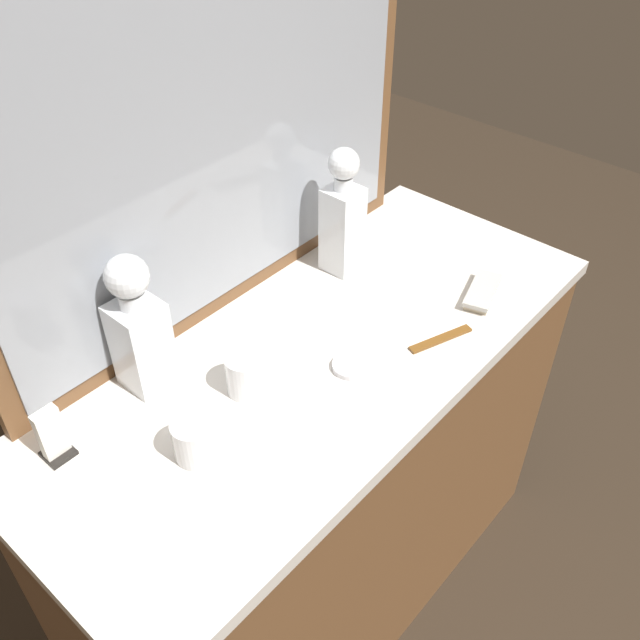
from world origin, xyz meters
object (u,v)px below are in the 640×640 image
(crystal_tumbler_far_right, at_px, (195,441))
(silver_brush_left, at_px, (482,292))
(porcelain_dish, at_px, (350,366))
(napkin_holder, at_px, (52,437))
(tortoiseshell_comb, at_px, (441,339))
(crystal_decanter_far_left, at_px, (140,335))
(crystal_decanter_far_right, at_px, (343,222))
(crystal_tumbler_right, at_px, (246,375))

(crystal_tumbler_far_right, xyz_separation_m, silver_brush_left, (0.72, -0.14, -0.02))
(porcelain_dish, xyz_separation_m, napkin_holder, (-0.51, 0.25, 0.04))
(crystal_tumbler_far_right, relative_size, tortoiseshell_comb, 0.54)
(crystal_decanter_far_left, bearing_deg, crystal_decanter_far_right, -4.23)
(crystal_decanter_far_right, distance_m, crystal_tumbler_right, 0.46)
(crystal_decanter_far_right, height_order, silver_brush_left, crystal_decanter_far_right)
(crystal_tumbler_far_right, xyz_separation_m, tortoiseshell_comb, (0.54, -0.15, -0.03))
(crystal_tumbler_right, distance_m, napkin_holder, 0.36)
(tortoiseshell_comb, bearing_deg, crystal_tumbler_right, 151.31)
(silver_brush_left, distance_m, porcelain_dish, 0.38)
(crystal_decanter_far_right, xyz_separation_m, crystal_tumbler_right, (-0.43, -0.12, -0.09))
(crystal_decanter_far_left, height_order, napkin_holder, crystal_decanter_far_left)
(tortoiseshell_comb, distance_m, napkin_holder, 0.77)
(crystal_tumbler_far_right, relative_size, crystal_tumbler_right, 0.95)
(crystal_decanter_far_left, bearing_deg, porcelain_dish, -44.05)
(crystal_tumbler_far_right, bearing_deg, porcelain_dish, -10.81)
(crystal_decanter_far_left, distance_m, porcelain_dish, 0.41)
(crystal_decanter_far_right, xyz_separation_m, porcelain_dish, (-0.25, -0.24, -0.12))
(crystal_decanter_far_left, distance_m, crystal_tumbler_right, 0.21)
(crystal_decanter_far_right, bearing_deg, napkin_holder, 179.06)
(porcelain_dish, bearing_deg, crystal_tumbler_far_right, 169.19)
(crystal_decanter_far_right, height_order, crystal_decanter_far_left, crystal_decanter_far_right)
(crystal_decanter_far_right, bearing_deg, porcelain_dish, -137.18)
(crystal_decanter_far_left, height_order, crystal_tumbler_right, crystal_decanter_far_left)
(napkin_holder, bearing_deg, silver_brush_left, -20.16)
(crystal_tumbler_far_right, xyz_separation_m, napkin_holder, (-0.16, 0.18, 0.01))
(crystal_decanter_far_right, relative_size, porcelain_dish, 4.01)
(silver_brush_left, relative_size, porcelain_dish, 1.97)
(silver_brush_left, bearing_deg, tortoiseshell_comb, -176.15)
(crystal_decanter_far_left, xyz_separation_m, silver_brush_left, (0.66, -0.35, -0.11))
(crystal_decanter_far_left, height_order, silver_brush_left, crystal_decanter_far_left)
(crystal_tumbler_far_right, relative_size, napkin_holder, 0.73)
(napkin_holder, bearing_deg, crystal_decanter_far_left, 7.06)
(crystal_decanter_far_left, relative_size, crystal_tumbler_far_right, 3.65)
(silver_brush_left, relative_size, tortoiseshell_comb, 1.01)
(silver_brush_left, bearing_deg, crystal_decanter_far_left, 151.98)
(crystal_decanter_far_right, distance_m, crystal_tumbler_far_right, 0.63)
(porcelain_dish, height_order, tortoiseshell_comb, porcelain_dish)
(tortoiseshell_comb, bearing_deg, silver_brush_left, 3.85)
(crystal_decanter_far_right, relative_size, tortoiseshell_comb, 2.06)
(porcelain_dish, bearing_deg, napkin_holder, 153.90)
(tortoiseshell_comb, bearing_deg, crystal_tumbler_far_right, 164.02)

